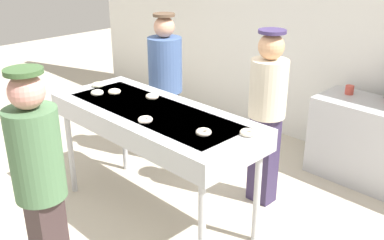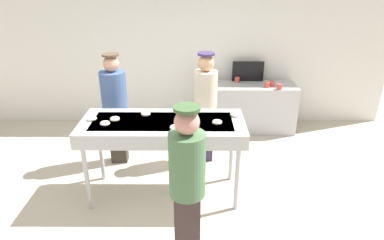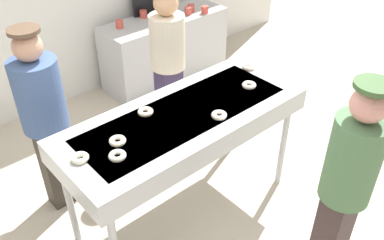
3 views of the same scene
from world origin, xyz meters
name	(u,v)px [view 1 (image 1 of 3)]	position (x,y,z in m)	size (l,w,h in m)	color
ground_plane	(157,213)	(0.00, 0.00, 0.00)	(16.00, 16.00, 0.00)	beige
back_wall	(310,22)	(0.00, 2.45, 1.49)	(8.00, 0.12, 2.98)	white
fryer_conveyor	(153,120)	(0.00, 0.00, 0.95)	(2.01, 0.82, 1.05)	#B7BABF
sugar_donut_0	(145,120)	(0.16, -0.22, 1.07)	(0.12, 0.12, 0.04)	white
sugar_donut_1	(204,132)	(0.66, -0.07, 1.07)	(0.12, 0.12, 0.04)	white
sugar_donut_2	(114,92)	(-0.59, 0.02, 1.07)	(0.12, 0.12, 0.04)	#FEF0CE
sugar_donut_3	(152,96)	(-0.23, 0.19, 1.07)	(0.12, 0.12, 0.04)	#F6E5C9
sugar_donut_4	(98,85)	(-0.87, 0.03, 1.07)	(0.12, 0.12, 0.04)	white
sugar_donut_5	(97,93)	(-0.67, -0.11, 1.07)	(0.12, 0.12, 0.04)	white
sugar_donut_6	(248,133)	(0.90, 0.16, 1.07)	(0.12, 0.12, 0.04)	#F2E2C8
worker_baker	(165,79)	(-0.77, 0.83, 0.98)	(0.37, 0.37, 1.69)	#342E26
worker_assistant	(267,108)	(0.55, 0.90, 0.97)	(0.34, 0.34, 1.69)	#352A4C
customer_waiting	(40,183)	(0.33, -1.22, 0.97)	(0.33, 0.33, 1.72)	#3A2B2B
paper_cup_4	(349,90)	(0.77, 2.09, 0.91)	(0.09, 0.09, 0.09)	#CC4C3F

